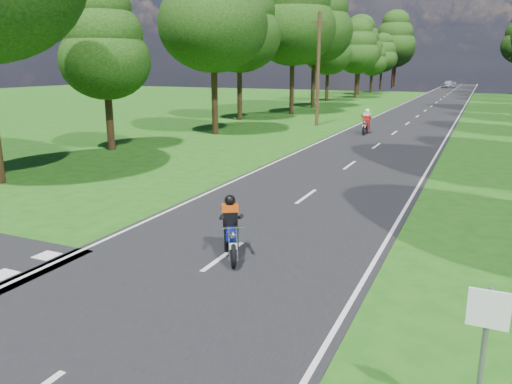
% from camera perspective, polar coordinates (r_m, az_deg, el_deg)
% --- Properties ---
extents(ground, '(160.00, 160.00, 0.00)m').
position_cam_1_polar(ground, '(10.26, -9.09, -11.10)').
color(ground, '#1A5012').
rests_on(ground, ground).
extents(main_road, '(7.00, 140.00, 0.02)m').
position_cam_1_polar(main_road, '(58.07, 19.41, 9.23)').
color(main_road, black).
rests_on(main_road, ground).
extents(road_markings, '(7.40, 140.00, 0.01)m').
position_cam_1_polar(road_markings, '(56.23, 19.09, 9.13)').
color(road_markings, silver).
rests_on(road_markings, main_road).
extents(treeline, '(40.00, 115.35, 14.78)m').
position_cam_1_polar(treeline, '(67.95, 22.11, 16.61)').
color(treeline, black).
rests_on(treeline, ground).
extents(telegraph_pole, '(1.20, 0.26, 8.00)m').
position_cam_1_polar(telegraph_pole, '(37.40, 7.12, 13.77)').
color(telegraph_pole, '#382616').
rests_on(telegraph_pole, ground).
extents(road_sign, '(0.45, 0.07, 2.00)m').
position_cam_1_polar(road_sign, '(6.43, 24.66, -15.25)').
color(road_sign, slate).
rests_on(road_sign, ground).
extents(rider_near_blue, '(1.38, 1.77, 1.44)m').
position_cam_1_polar(rider_near_blue, '(11.59, -2.90, -3.97)').
color(rider_near_blue, '#0E1D9A').
rests_on(rider_near_blue, main_road).
extents(rider_far_red, '(0.74, 1.95, 1.60)m').
position_cam_1_polar(rider_far_red, '(33.38, 12.50, 7.89)').
color(rider_far_red, '#991C0B').
rests_on(rider_far_red, main_road).
extents(distant_car, '(2.77, 4.62, 1.47)m').
position_cam_1_polar(distant_car, '(106.35, 21.18, 11.45)').
color(distant_car, silver).
rests_on(distant_car, main_road).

